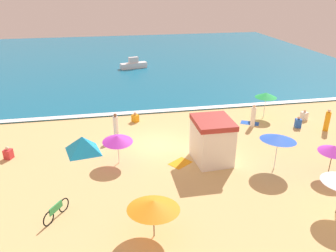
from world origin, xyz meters
name	(u,v)px	position (x,y,z in m)	size (l,w,h in m)	color
ground_plane	(156,145)	(0.00, 0.00, 0.00)	(60.00, 60.00, 0.00)	#D8B775
ocean_water	(126,59)	(0.00, 28.00, 0.05)	(60.00, 44.00, 0.10)	#146B93
wave_breaker_foam	(144,112)	(0.00, 6.30, 0.10)	(57.00, 0.70, 0.01)	white
lifeguard_cabana	(212,140)	(3.09, -2.70, 1.42)	(2.26, 2.65, 2.79)	white
beach_umbrella_1	(333,149)	(9.27, -5.63, 1.71)	(2.17, 2.17, 1.95)	#4C3823
beach_umbrella_2	(266,95)	(9.63, 3.54, 1.89)	(2.46, 2.46, 2.09)	silver
beach_umbrella_3	(278,137)	(6.56, -4.31, 2.05)	(2.99, 2.99, 2.32)	silver
beach_umbrella_5	(118,139)	(-2.60, -1.91, 1.65)	(2.13, 2.15, 1.91)	silver
beach_umbrella_6	(153,205)	(-1.44, -8.74, 1.68)	(3.01, 3.03, 1.98)	#4C3823
beach_tent	(83,144)	(-4.84, -0.02, 0.56)	(2.88, 2.84, 1.12)	#1999D8
parked_bicycle	(56,211)	(-5.80, -6.61, 0.38)	(1.04, 1.56, 0.76)	black
beachgoer_2	(327,121)	(12.98, 0.06, 0.79)	(0.48, 0.48, 1.72)	orange
beachgoer_3	(304,116)	(12.56, 2.34, 0.35)	(0.60, 0.60, 0.85)	white
beachgoer_4	(298,123)	(11.24, 1.01, 0.38)	(0.53, 0.53, 0.89)	blue
beachgoer_5	(135,118)	(-0.95, 4.50, 0.33)	(0.63, 0.63, 0.81)	orange
beachgoer_6	(116,127)	(-2.58, 1.71, 0.89)	(0.43, 0.43, 1.88)	white
beachgoer_7	(8,154)	(-9.46, -0.03, 0.34)	(0.60, 0.60, 0.83)	red
beachgoer_8	(253,116)	(7.90, 1.88, 0.83)	(0.47, 0.47, 1.76)	white
beach_towel_0	(250,123)	(7.96, 2.47, 0.01)	(1.61, 1.37, 0.01)	blue
beach_towel_1	(180,163)	(1.12, -2.68, 0.01)	(1.59, 1.51, 0.01)	orange
small_boat_0	(134,64)	(0.58, 21.98, 0.57)	(3.52, 1.69, 1.42)	white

